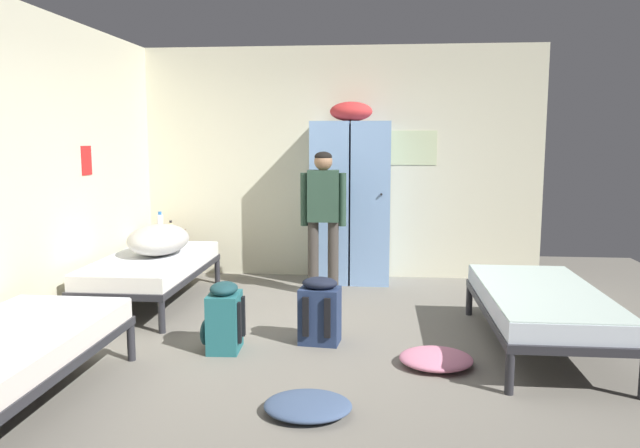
{
  "coord_description": "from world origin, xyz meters",
  "views": [
    {
      "loc": [
        0.49,
        -4.85,
        1.67
      ],
      "look_at": [
        0.0,
        0.25,
        0.95
      ],
      "focal_mm": 34.68,
      "sensor_mm": 36.0,
      "label": 1
    }
  ],
  "objects": [
    {
      "name": "clothes_pile_pink",
      "position": [
        0.92,
        -0.42,
        0.05
      ],
      "size": [
        0.54,
        0.5,
        0.1
      ],
      "color": "pink",
      "rests_on": "ground_plane"
    },
    {
      "name": "room_backdrop",
      "position": [
        -1.2,
        1.24,
        1.37
      ],
      "size": [
        4.77,
        5.07,
        2.73
      ],
      "color": "beige",
      "rests_on": "ground_plane"
    },
    {
      "name": "ground_plane",
      "position": [
        0.0,
        0.0,
        0.0
      ],
      "size": [
        8.01,
        8.01,
        0.0
      ],
      "primitive_type": "plane",
      "color": "slate"
    },
    {
      "name": "bed_left_rear",
      "position": [
        -1.78,
        1.05,
        0.38
      ],
      "size": [
        0.9,
        1.9,
        0.49
      ],
      "color": "#28282D",
      "rests_on": "ground_plane"
    },
    {
      "name": "bedding_heap",
      "position": [
        -1.73,
        1.14,
        0.64
      ],
      "size": [
        0.58,
        0.82,
        0.3
      ],
      "color": "#B7B2A8",
      "rests_on": "bed_left_rear"
    },
    {
      "name": "water_bottle",
      "position": [
        -2.11,
        2.22,
        0.67
      ],
      "size": [
        0.07,
        0.07,
        0.23
      ],
      "color": "white",
      "rests_on": "shelf_unit"
    },
    {
      "name": "backpack_teal",
      "position": [
        -0.72,
        -0.24,
        0.26
      ],
      "size": [
        0.35,
        0.33,
        0.55
      ],
      "color": "#23666B",
      "rests_on": "ground_plane"
    },
    {
      "name": "locker_bank",
      "position": [
        0.16,
        2.22,
        0.97
      ],
      "size": [
        0.9,
        0.55,
        2.07
      ],
      "color": "#7A9ECC",
      "rests_on": "ground_plane"
    },
    {
      "name": "backpack_navy",
      "position": [
        0.02,
        0.02,
        0.26
      ],
      "size": [
        0.34,
        0.36,
        0.55
      ],
      "color": "navy",
      "rests_on": "ground_plane"
    },
    {
      "name": "shelf_unit",
      "position": [
        -2.03,
        2.2,
        0.35
      ],
      "size": [
        0.38,
        0.3,
        0.57
      ],
      "color": "brown",
      "rests_on": "ground_plane"
    },
    {
      "name": "lotion_bottle",
      "position": [
        -1.96,
        2.16,
        0.63
      ],
      "size": [
        0.05,
        0.05,
        0.13
      ],
      "color": "beige",
      "rests_on": "shelf_unit"
    },
    {
      "name": "clothes_pile_denim",
      "position": [
        0.07,
        -1.3,
        0.05
      ],
      "size": [
        0.54,
        0.47,
        0.09
      ],
      "color": "#42567A",
      "rests_on": "ground_plane"
    },
    {
      "name": "bed_right",
      "position": [
        1.78,
        0.02,
        0.38
      ],
      "size": [
        0.9,
        1.9,
        0.49
      ],
      "color": "#28282D",
      "rests_on": "ground_plane"
    },
    {
      "name": "bed_left_front",
      "position": [
        -1.78,
        -1.45,
        0.38
      ],
      "size": [
        0.9,
        1.9,
        0.49
      ],
      "color": "#28282D",
      "rests_on": "ground_plane"
    },
    {
      "name": "person_traveler",
      "position": [
        -0.09,
        1.58,
        0.92
      ],
      "size": [
        0.48,
        0.2,
        1.52
      ],
      "color": "#3D3833",
      "rests_on": "ground_plane"
    }
  ]
}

